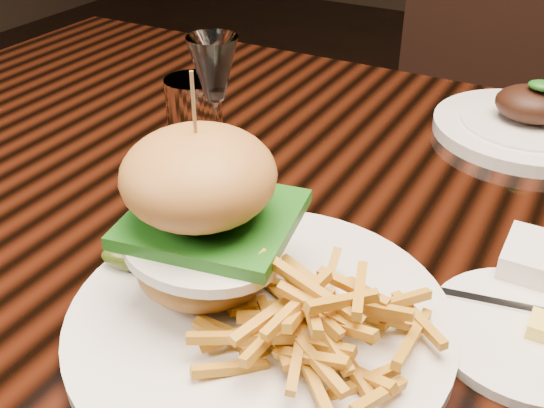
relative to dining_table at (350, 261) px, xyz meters
The scene contains 8 objects.
dining_table is the anchor object (origin of this frame).
burger_plate 0.26m from the dining_table, 91.89° to the right, with size 0.34×0.34×0.22m.
side_saucer 0.26m from the dining_table, 29.72° to the right, with size 0.17×0.17×0.02m.
ramekin 0.23m from the dining_table, ahead, with size 0.07×0.07×0.03m, color silver.
wine_glass 0.28m from the dining_table, behind, with size 0.06×0.06×0.17m.
water_tumbler 0.28m from the dining_table, behind, with size 0.07×0.07×0.10m, color white.
far_dish 0.33m from the dining_table, 65.00° to the left, with size 0.25×0.25×0.08m.
chair_far 0.90m from the dining_table, 92.22° to the left, with size 0.48×0.48×0.95m.
Camera 1 is at (0.21, -0.58, 1.14)m, focal length 42.00 mm.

